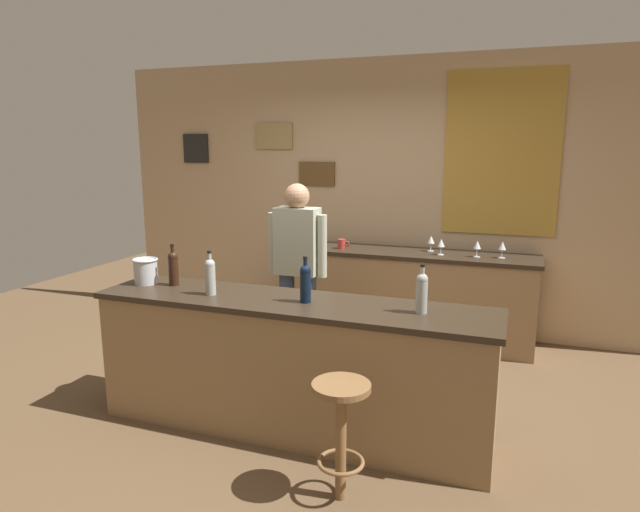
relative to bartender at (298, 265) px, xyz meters
The scene contains 16 objects.
ground_plane 1.14m from the bartender, 58.30° to the right, with size 10.00×10.00×0.00m, color brown.
back_wall 1.59m from the bartender, 75.85° to the left, with size 6.00×0.09×2.80m.
bar_counter 1.12m from the bartender, 70.24° to the right, with size 2.72×0.60×0.92m.
side_counter 1.41m from the bartender, 55.78° to the left, with size 2.44×0.56×0.90m.
bartender is the anchor object (origin of this frame).
bar_stool 1.87m from the bartender, 60.32° to the right, with size 0.32×0.32×0.68m.
wine_bottle_a 1.08m from the bartender, 124.93° to the right, with size 0.07×0.07×0.31m.
wine_bottle_b 1.04m from the bartender, 102.59° to the right, with size 0.07×0.07×0.31m.
wine_bottle_c 1.07m from the bartender, 64.85° to the right, with size 0.07×0.07×0.31m.
wine_bottle_d 1.53m from the bartender, 38.09° to the right, with size 0.07×0.07×0.31m.
ice_bucket 1.24m from the bartender, 132.56° to the right, with size 0.19×0.19×0.19m.
wine_glass_a 1.51m from the bartender, 51.91° to the left, with size 0.07×0.07×0.16m.
wine_glass_b 1.48m from the bartender, 44.59° to the left, with size 0.07×0.07×0.16m.
wine_glass_c 1.73m from the bartender, 37.15° to the left, with size 0.07×0.07×0.16m.
wine_glass_d 1.93m from the bartender, 33.86° to the left, with size 0.07×0.07×0.16m.
coffee_mug 1.03m from the bartender, 86.48° to the left, with size 0.12×0.08×0.09m.
Camera 1 is at (1.37, -3.60, 1.92)m, focal length 30.71 mm.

